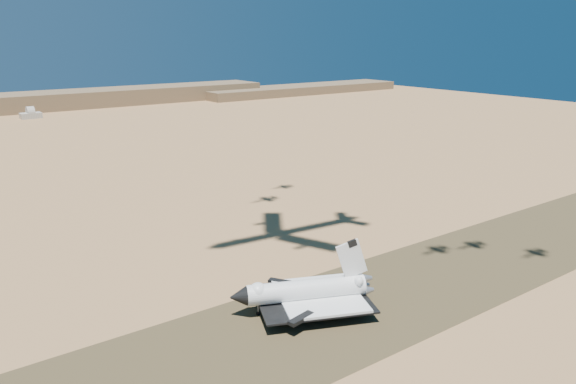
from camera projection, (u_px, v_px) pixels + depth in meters
ground at (286, 333)px, 153.30m from camera, size 1200.00×1200.00×0.00m
runway at (286, 333)px, 153.29m from camera, size 600.00×50.00×0.06m
ridgeline at (44, 104)px, 597.43m from camera, size 960.00×90.00×18.00m
shuttle at (305, 292)px, 164.50m from camera, size 43.51×36.64×21.17m
crew_a at (339, 309)px, 164.85m from camera, size 0.58×0.70×1.65m
crew_b at (347, 308)px, 165.09m from camera, size 0.91×1.03×1.83m
crew_c at (336, 308)px, 165.33m from camera, size 0.96×1.13×1.73m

